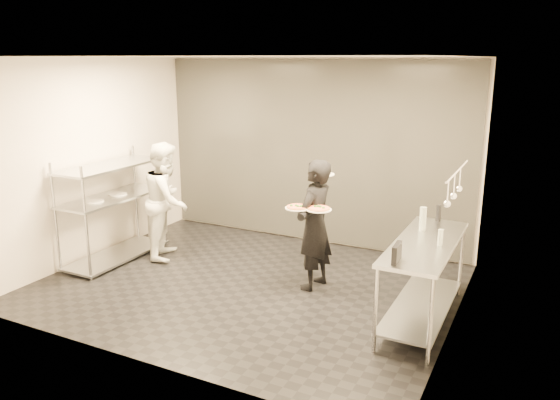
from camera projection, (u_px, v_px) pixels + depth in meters
The scene contains 13 objects.
room_shell at pixel (288, 161), 7.56m from camera, with size 5.00×4.00×2.80m.
pass_rack at pixel (113, 207), 7.64m from camera, with size 0.60×1.60×1.50m.
prep_counter at pixel (424, 268), 5.79m from camera, with size 0.60×1.80×0.92m.
utensil_rail at pixel (455, 186), 5.45m from camera, with size 0.07×1.20×0.31m.
waiter at pixel (315, 225), 6.65m from camera, with size 0.59×0.39×1.62m, color black.
chef at pixel (167, 200), 7.74m from camera, with size 0.81×0.63×1.66m, color white.
pizza_plate_near at pixel (297, 207), 6.45m from camera, with size 0.29×0.29×0.05m.
pizza_plate_far at pixel (319, 209), 6.37m from camera, with size 0.30×0.30×0.05m.
salad_plate at pixel (324, 173), 6.81m from camera, with size 0.27×0.27×0.07m.
pos_monitor at pixel (397, 253), 5.13m from camera, with size 0.05×0.25×0.18m, color black.
bottle_green at pixel (423, 219), 6.05m from camera, with size 0.08×0.08×0.27m, color gray.
bottle_clear at pixel (440, 237), 5.58m from camera, with size 0.05×0.05×0.17m, color gray.
bottle_dark at pixel (439, 213), 6.40m from camera, with size 0.06×0.06×0.20m, color black.
Camera 1 is at (3.25, -5.53, 2.78)m, focal length 35.00 mm.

